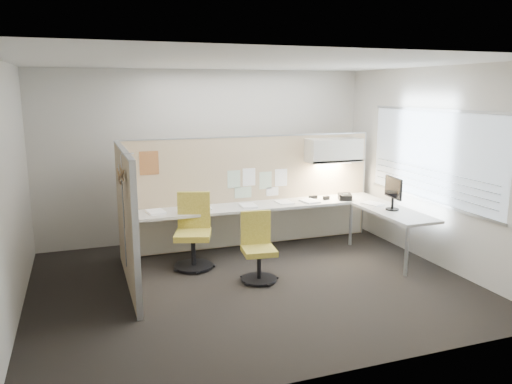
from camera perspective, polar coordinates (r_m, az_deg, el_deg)
name	(u,v)px	position (r m, az deg, el deg)	size (l,w,h in m)	color
floor	(252,284)	(6.62, -0.50, -10.42)	(5.50, 4.50, 0.01)	black
ceiling	(251,62)	(6.14, -0.55, 14.67)	(5.50, 4.50, 0.01)	white
wall_back	(207,156)	(8.36, -5.59, 4.16)	(5.50, 0.02, 2.80)	beige
wall_front	(340,222)	(4.21, 9.55, -3.37)	(5.50, 0.02, 2.80)	beige
wall_left	(8,193)	(5.94, -26.46, -0.06)	(0.02, 4.50, 2.80)	beige
wall_right	(433,166)	(7.57, 19.57, 2.77)	(0.02, 4.50, 2.80)	beige
window_pane	(432,156)	(7.54, 19.49, 3.88)	(0.01, 2.80, 1.30)	#ACBCC8
partition_back	(251,192)	(7.99, -0.54, 0.04)	(4.10, 0.06, 1.75)	tan
partition_left	(127,219)	(6.52, -14.58, -3.00)	(0.06, 2.20, 1.75)	tan
desk	(284,213)	(7.75, 3.27, -2.41)	(4.00, 2.07, 0.73)	beige
overhead_bin	(334,150)	(8.24, 8.88, 4.73)	(0.90, 0.36, 0.38)	beige
task_light_strip	(333,163)	(8.26, 8.83, 3.29)	(0.60, 0.06, 0.02)	#FFEABF
pinned_papers	(257,182)	(7.95, 0.08, 1.15)	(1.01, 0.00, 0.47)	#8CBF8C
poster	(149,163)	(7.50, -12.12, 3.25)	(0.28, 0.00, 0.35)	orange
chair_left	(193,233)	(7.12, -7.17, -4.73)	(0.61, 0.63, 1.04)	black
chair_right	(258,249)	(6.61, 0.22, -6.56)	(0.47, 0.48, 0.89)	black
monitor	(393,191)	(7.59, 15.40, 0.08)	(0.19, 0.47, 0.49)	black
phone	(345,197)	(8.16, 10.09, -0.55)	(0.26, 0.24, 0.12)	black
stapler	(313,197)	(8.19, 6.54, -0.59)	(0.14, 0.04, 0.05)	black
tape_dispenser	(326,198)	(8.14, 8.04, -0.67)	(0.10, 0.06, 0.06)	black
coat_hook	(121,185)	(5.83, -15.13, 0.79)	(0.18, 0.43, 1.30)	silver
paper_stack_0	(156,212)	(7.35, -11.38, -2.24)	(0.23, 0.30, 0.03)	white
paper_stack_1	(203,208)	(7.52, -6.05, -1.80)	(0.23, 0.30, 0.02)	white
paper_stack_2	(248,206)	(7.57, -0.89, -1.60)	(0.23, 0.30, 0.03)	white
paper_stack_3	(284,202)	(7.87, 3.26, -1.18)	(0.23, 0.30, 0.02)	white
paper_stack_4	(310,201)	(7.95, 6.17, -1.06)	(0.23, 0.30, 0.03)	white
paper_stack_5	(372,204)	(7.95, 13.17, -1.31)	(0.23, 0.30, 0.02)	white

